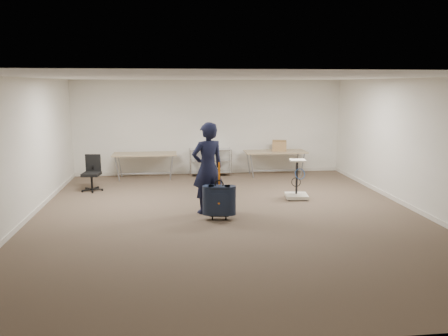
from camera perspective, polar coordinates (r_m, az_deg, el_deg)
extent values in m
plane|color=#4E402F|center=(8.98, 0.59, -6.39)|extent=(9.00, 9.00, 0.00)
plane|color=silver|center=(13.12, -1.92, 5.32)|extent=(8.00, 0.00, 8.00)
plane|color=silver|center=(4.34, 8.27, -6.15)|extent=(8.00, 0.00, 8.00)
plane|color=silver|center=(9.08, -25.32, 1.81)|extent=(0.00, 9.00, 9.00)
plane|color=silver|center=(10.00, 24.01, 2.66)|extent=(0.00, 9.00, 9.00)
plane|color=white|center=(8.58, 0.63, 11.77)|extent=(8.00, 8.00, 0.00)
cube|color=silver|center=(13.30, -1.88, -0.48)|extent=(8.00, 0.02, 0.10)
cube|color=silver|center=(9.36, -24.59, -6.37)|extent=(0.02, 9.00, 0.10)
cube|color=silver|center=(10.25, 23.38, -4.82)|extent=(0.02, 9.00, 0.10)
cube|color=#8D7656|center=(12.64, -10.31, 1.80)|extent=(1.80, 0.75, 0.03)
cylinder|color=gray|center=(12.73, -10.22, -0.70)|extent=(1.50, 0.02, 0.02)
cylinder|color=gray|center=(12.47, -13.77, -0.16)|extent=(0.13, 0.04, 0.69)
cylinder|color=gray|center=(12.38, -6.87, 0.00)|extent=(0.13, 0.04, 0.69)
cylinder|color=gray|center=(13.06, -13.46, 0.34)|extent=(0.13, 0.04, 0.69)
cylinder|color=gray|center=(12.97, -6.87, 0.49)|extent=(0.13, 0.04, 0.69)
cube|color=#8D7656|center=(12.96, 6.71, 2.13)|extent=(1.80, 0.75, 0.03)
cylinder|color=gray|center=(13.06, 6.66, -0.31)|extent=(1.50, 0.02, 0.02)
cylinder|color=gray|center=(12.58, 3.67, 0.23)|extent=(0.13, 0.04, 0.69)
cylinder|color=gray|center=(12.93, 10.22, 0.37)|extent=(0.13, 0.04, 0.69)
cylinder|color=gray|center=(13.16, 3.20, 0.71)|extent=(0.13, 0.04, 0.69)
cylinder|color=gray|center=(13.50, 9.48, 0.83)|extent=(0.13, 0.04, 0.69)
cylinder|color=silver|center=(12.70, -4.39, 0.56)|extent=(0.02, 0.02, 0.80)
cylinder|color=silver|center=(12.80, 0.99, 0.67)|extent=(0.02, 0.02, 0.80)
cylinder|color=silver|center=(13.14, -4.47, 0.91)|extent=(0.02, 0.02, 0.80)
cylinder|color=silver|center=(13.24, 0.72, 1.01)|extent=(0.02, 0.02, 0.80)
cube|color=silver|center=(13.01, -1.77, -0.51)|extent=(1.20, 0.45, 0.02)
cube|color=silver|center=(12.95, -1.78, 1.01)|extent=(1.20, 0.45, 0.02)
cube|color=silver|center=(12.89, -1.79, 2.45)|extent=(1.20, 0.45, 0.01)
imported|color=black|center=(9.06, -2.14, -0.01)|extent=(0.81, 0.67, 1.91)
cube|color=black|center=(8.69, -0.63, -4.22)|extent=(0.46, 0.31, 0.58)
cube|color=black|center=(8.79, -0.62, -6.12)|extent=(0.40, 0.23, 0.03)
cylinder|color=black|center=(8.79, -1.51, -6.50)|extent=(0.04, 0.08, 0.08)
cylinder|color=black|center=(8.78, 0.25, -6.52)|extent=(0.04, 0.08, 0.08)
torus|color=black|center=(8.61, -0.64, -2.14)|extent=(0.19, 0.05, 0.18)
cube|color=orange|center=(8.58, -0.64, -0.72)|extent=(0.04, 0.01, 0.45)
cylinder|color=black|center=(11.61, -16.83, -2.66)|extent=(0.55, 0.55, 0.08)
cylinder|color=black|center=(11.57, -16.88, -1.76)|extent=(0.06, 0.06, 0.37)
cube|color=black|center=(11.53, -16.94, -0.78)|extent=(0.47, 0.47, 0.07)
cube|color=black|center=(11.67, -16.72, 0.66)|extent=(0.39, 0.10, 0.44)
cube|color=beige|center=(10.52, 9.45, -3.61)|extent=(0.57, 0.57, 0.08)
cylinder|color=black|center=(10.29, 8.67, -4.15)|extent=(0.06, 0.06, 0.04)
cylinder|color=black|center=(10.47, 9.45, -1.17)|extent=(0.05, 0.05, 0.81)
cube|color=beige|center=(10.34, 9.60, 0.98)|extent=(0.39, 0.35, 0.04)
torus|color=#2356B2|center=(10.34, 9.94, -0.76)|extent=(0.27, 0.14, 0.25)
cube|color=#9E7549|center=(13.04, 7.23, 2.93)|extent=(0.47, 0.39, 0.31)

